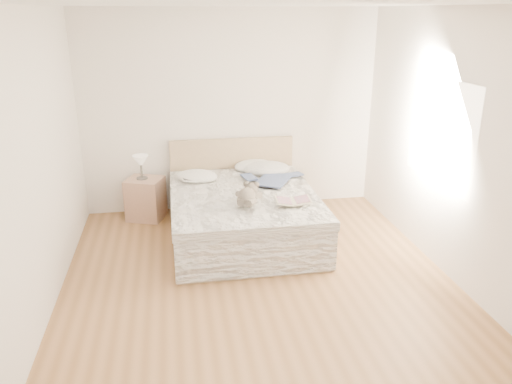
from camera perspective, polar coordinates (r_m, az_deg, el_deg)
The scene contains 17 objects.
floor at distance 5.23m, azimuth 0.40°, elevation -10.42°, with size 4.00×4.50×0.00m, color brown.
ceiling at distance 4.51m, azimuth 0.49°, elevation 20.69°, with size 4.00×4.50×0.00m, color white.
wall_back at distance 6.86m, azimuth -2.91°, elevation 9.08°, with size 4.00×0.02×2.70m, color white.
wall_front at distance 2.66m, azimuth 9.10°, elevation -9.41°, with size 4.00×0.02×2.70m, color white.
wall_left at distance 4.78m, azimuth -23.93°, elevation 2.50°, with size 0.02×4.50×2.70m, color white.
wall_right at distance 5.40m, azimuth 21.89°, elevation 4.66°, with size 0.02×4.50×2.70m, color white.
window at distance 5.62m, azimuth 20.38°, elevation 6.47°, with size 0.02×1.30×1.10m, color white.
bed at distance 6.15m, azimuth -1.54°, elevation -2.38°, with size 1.72×2.14×1.00m.
nightstand at distance 6.83m, azimuth -12.49°, elevation -0.76°, with size 0.45×0.40×0.56m, color tan.
table_lamp at distance 6.68m, azimuth -13.03°, elevation 3.34°, with size 0.21×0.21×0.32m.
pillow_left at distance 6.47m, azimuth -6.74°, elevation 1.81°, with size 0.53×0.37×0.16m, color white.
pillow_middle at distance 6.86m, azimuth -0.26°, elevation 3.00°, with size 0.54×0.38×0.16m, color white.
pillow_right at distance 6.73m, azimuth 1.22°, elevation 2.67°, with size 0.64×0.45×0.19m, color silver.
blouse at distance 6.32m, azimuth 1.98°, elevation 1.39°, with size 0.57×0.60×0.02m, color navy, non-canonical shape.
photo_book at distance 6.39m, azimuth -7.24°, elevation 1.44°, with size 0.30×0.21×0.02m, color white.
childrens_book at distance 5.63m, azimuth 4.27°, elevation -1.05°, with size 0.41×0.28×0.03m, color beige.
teddy_bear at distance 5.53m, azimuth -1.06°, elevation -1.14°, with size 0.27×0.38×0.20m, color #695F52, non-canonical shape.
Camera 1 is at (-0.80, -4.44, 2.65)m, focal length 35.00 mm.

